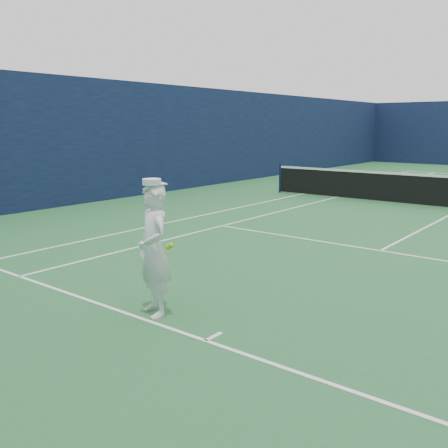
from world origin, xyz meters
name	(u,v)px	position (x,y,z in m)	size (l,w,h in m)	color
tennis_player	(154,250)	(-1.10, -11.64, 0.89)	(0.76, 0.71, 1.83)	white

